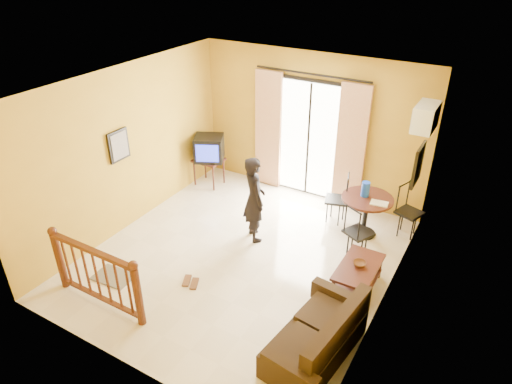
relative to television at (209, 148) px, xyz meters
The scene contains 19 objects.
ground 2.71m from the television, 43.78° to the right, with size 5.00×5.00×0.00m, color beige.
room_shell 2.73m from the television, 43.78° to the right, with size 5.00×5.00×5.00m.
balcony_door 2.01m from the television, 18.97° to the left, with size 2.25×0.14×2.46m.
tv_table 0.33m from the television, behind, with size 0.57×0.47×0.57m.
television is the anchor object (origin of this frame).
picture_left 2.15m from the television, 99.93° to the right, with size 0.05×0.42×0.52m.
dining_table 3.36m from the television, ahead, with size 0.87×0.87×0.72m.
water_jug 3.28m from the television, ahead, with size 0.14×0.14×0.26m, color blue.
serving_tray 3.58m from the television, ahead, with size 0.28×0.18×0.02m, color beige.
dining_chairs 3.50m from the television, ahead, with size 1.73×1.53×0.95m.
air_conditioner 4.18m from the television, ahead, with size 0.31×0.60×0.40m.
botanical_print 4.20m from the television, ahead, with size 0.05×0.50×0.60m.
coffee_table 4.08m from the television, 23.15° to the right, with size 0.52×0.94×0.42m.
bowl 4.05m from the television, 22.92° to the right, with size 0.19×0.19×0.06m, color #53311C.
sofa 4.81m from the television, 39.02° to the right, with size 0.89×1.62×0.73m.
standing_person 2.13m from the television, 34.39° to the right, with size 0.55×0.36×1.51m, color black.
stair_balustrade 3.77m from the television, 78.99° to the right, with size 1.63×0.13×1.04m.
doormat 3.33m from the television, 82.18° to the right, with size 0.60×0.40×0.02m, color #625D4E.
sandals 3.22m from the television, 60.53° to the right, with size 0.34×0.27×0.03m.
Camera 1 is at (3.17, -5.01, 4.53)m, focal length 32.00 mm.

